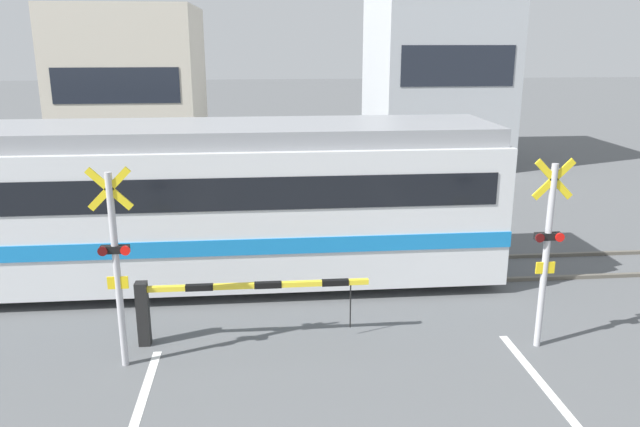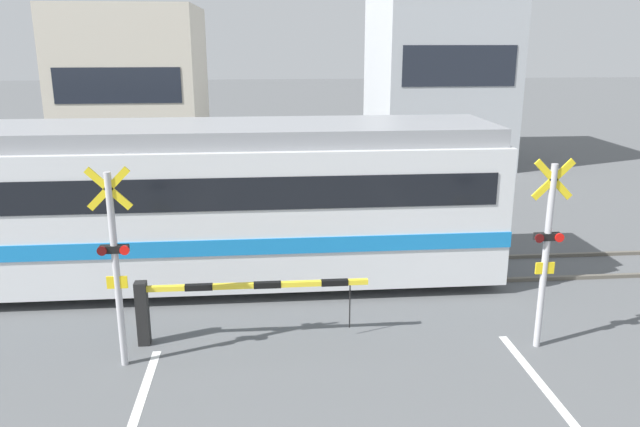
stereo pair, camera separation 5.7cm
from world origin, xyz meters
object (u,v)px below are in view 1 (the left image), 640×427
at_px(crossing_signal_right, 547,246).
at_px(pedestrian, 254,184).
at_px(crossing_barrier_far, 392,207).
at_px(commuter_train, 65,203).
at_px(crossing_barrier_near, 203,299).
at_px(crossing_signal_left, 116,260).

xyz_separation_m(crossing_signal_right, pedestrian, (-4.88, 8.36, -0.77)).
distance_m(crossing_barrier_far, crossing_signal_right, 6.55).
bearing_deg(commuter_train, pedestrian, 50.66).
height_order(commuter_train, crossing_signal_right, commuter_train).
bearing_deg(commuter_train, crossing_barrier_near, -44.11).
height_order(crossing_barrier_far, pedestrian, pedestrian).
height_order(commuter_train, pedestrian, commuter_train).
height_order(crossing_signal_right, pedestrian, crossing_signal_right).
relative_size(crossing_barrier_near, crossing_signal_left, 1.22).
bearing_deg(crossing_signal_left, commuter_train, 116.55).
height_order(crossing_barrier_near, crossing_signal_right, crossing_signal_right).
bearing_deg(crossing_signal_left, crossing_barrier_far, 48.02).
height_order(commuter_train, crossing_barrier_far, commuter_train).
bearing_deg(pedestrian, commuter_train, -129.34).
xyz_separation_m(crossing_barrier_near, pedestrian, (0.84, 7.68, 0.25)).
xyz_separation_m(commuter_train, crossing_barrier_far, (7.53, 2.73, -1.02)).
bearing_deg(crossing_signal_right, pedestrian, 120.25).
xyz_separation_m(crossing_barrier_near, crossing_signal_left, (-1.22, -0.69, 1.01)).
distance_m(crossing_barrier_near, crossing_barrier_far, 7.24).
bearing_deg(crossing_signal_right, crossing_signal_left, 180.00).
bearing_deg(crossing_barrier_far, commuter_train, -160.10).
distance_m(commuter_train, crossing_barrier_near, 4.35).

